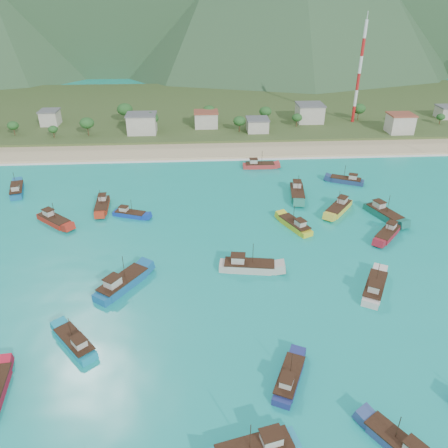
{
  "coord_description": "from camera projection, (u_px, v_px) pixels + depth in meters",
  "views": [
    {
      "loc": [
        -3.59,
        -72.94,
        53.15
      ],
      "look_at": [
        2.0,
        18.0,
        3.0
      ],
      "focal_mm": 35.0,
      "sensor_mm": 36.0,
      "label": 1
    }
  ],
  "objects": [
    {
      "name": "boat_13",
      "position": [
        17.0,
        190.0,
        126.41
      ],
      "size": [
        6.14,
        11.39,
        6.45
      ],
      "rotation": [
        0.0,
        0.0,
        0.28
      ],
      "color": "#145D90",
      "rests_on": "ground"
    },
    {
      "name": "boat_9",
      "position": [
        387.0,
        234.0,
        104.42
      ],
      "size": [
        8.99,
        9.53,
        5.98
      ],
      "rotation": [
        0.0,
        0.0,
        2.41
      ],
      "color": "maroon",
      "rests_on": "ground"
    },
    {
      "name": "village",
      "position": [
        220.0,
        121.0,
        176.11
      ],
      "size": [
        215.4,
        27.86,
        7.56
      ],
      "color": "beige",
      "rests_on": "ground"
    },
    {
      "name": "boat_27",
      "position": [
        289.0,
        379.0,
        66.08
      ],
      "size": [
        6.71,
        10.01,
        5.74
      ],
      "rotation": [
        0.0,
        0.0,
        5.85
      ],
      "color": "navy",
      "rests_on": "ground"
    },
    {
      "name": "radio_tower",
      "position": [
        359.0,
        73.0,
        177.06
      ],
      "size": [
        1.2,
        1.2,
        39.66
      ],
      "color": "red",
      "rests_on": "ground"
    },
    {
      "name": "boat_11",
      "position": [
        295.0,
        225.0,
        108.09
      ],
      "size": [
        7.28,
        10.78,
        6.18
      ],
      "rotation": [
        0.0,
        0.0,
        0.44
      ],
      "color": "yellow",
      "rests_on": "ground"
    },
    {
      "name": "boat_0",
      "position": [
        130.0,
        214.0,
        113.69
      ],
      "size": [
        9.15,
        5.44,
        5.19
      ],
      "rotation": [
        0.0,
        0.0,
        4.36
      ],
      "color": "#133AA8",
      "rests_on": "ground"
    },
    {
      "name": "boat_7",
      "position": [
        375.0,
        288.0,
        85.63
      ],
      "size": [
        8.32,
        11.31,
        6.57
      ],
      "rotation": [
        0.0,
        0.0,
        5.77
      ],
      "color": "beige",
      "rests_on": "ground"
    },
    {
      "name": "boat_3",
      "position": [
        75.0,
        343.0,
        72.65
      ],
      "size": [
        8.75,
        9.58,
        5.93
      ],
      "rotation": [
        0.0,
        0.0,
        0.7
      ],
      "color": "teal",
      "rests_on": "ground"
    },
    {
      "name": "beach",
      "position": [
        208.0,
        151.0,
        158.68
      ],
      "size": [
        400.0,
        18.0,
        1.2
      ],
      "primitive_type": "cube",
      "color": "beige",
      "rests_on": "ground"
    },
    {
      "name": "boat_16",
      "position": [
        384.0,
        214.0,
        113.23
      ],
      "size": [
        7.49,
        12.16,
        6.92
      ],
      "rotation": [
        0.0,
        0.0,
        3.51
      ],
      "color": "#15685B",
      "rests_on": "ground"
    },
    {
      "name": "boat_14",
      "position": [
        54.0,
        220.0,
        110.25
      ],
      "size": [
        10.22,
        9.59,
        6.4
      ],
      "rotation": [
        0.0,
        0.0,
        3.99
      ],
      "color": "#B12618",
      "rests_on": "ground"
    },
    {
      "name": "boat_6",
      "position": [
        339.0,
        208.0,
        116.08
      ],
      "size": [
        9.58,
        10.82,
        6.62
      ],
      "rotation": [
        0.0,
        0.0,
        2.47
      ],
      "color": "yellow",
      "rests_on": "ground"
    },
    {
      "name": "boat_24",
      "position": [
        248.0,
        266.0,
        92.08
      ],
      "size": [
        12.2,
        5.21,
        6.98
      ],
      "rotation": [
        0.0,
        0.0,
        4.56
      ],
      "color": "beige",
      "rests_on": "ground"
    },
    {
      "name": "boat_22",
      "position": [
        297.0,
        193.0,
        124.41
      ],
      "size": [
        5.2,
        12.37,
        7.08
      ],
      "rotation": [
        0.0,
        0.0,
        3.0
      ],
      "color": "#227B66",
      "rests_on": "ground"
    },
    {
      "name": "boat_26",
      "position": [
        399.0,
        446.0,
        56.56
      ],
      "size": [
        7.94,
        9.87,
        5.86
      ],
      "rotation": [
        0.0,
        0.0,
        0.59
      ],
      "color": "navy",
      "rests_on": "ground"
    },
    {
      "name": "boat_8",
      "position": [
        346.0,
        181.0,
        132.87
      ],
      "size": [
        10.35,
        6.93,
        5.93
      ],
      "rotation": [
        0.0,
        0.0,
        1.13
      ],
      "color": "navy",
      "rests_on": "ground"
    },
    {
      "name": "boat_4",
      "position": [
        122.0,
        284.0,
        86.66
      ],
      "size": [
        10.23,
        12.22,
        7.34
      ],
      "rotation": [
        0.0,
        0.0,
        5.66
      ],
      "color": "#145B93",
      "rests_on": "ground"
    },
    {
      "name": "ground",
      "position": [
        220.0,
        279.0,
        89.6
      ],
      "size": [
        600.0,
        600.0,
        0.0
      ],
      "primitive_type": "plane",
      "color": "#0C8A74",
      "rests_on": "ground"
    },
    {
      "name": "land",
      "position": [
        205.0,
        109.0,
        212.02
      ],
      "size": [
        400.0,
        110.0,
        2.4
      ],
      "primitive_type": "cube",
      "color": "#385123",
      "rests_on": "ground"
    },
    {
      "name": "vegetation",
      "position": [
        195.0,
        118.0,
        177.72
      ],
      "size": [
        276.86,
        25.99,
        8.53
      ],
      "color": "#235623",
      "rests_on": "ground"
    },
    {
      "name": "surf_line",
      "position": [
        209.0,
        160.0,
        150.37
      ],
      "size": [
        400.0,
        2.5,
        0.08
      ],
      "primitive_type": "cube",
      "color": "white",
      "rests_on": "ground"
    },
    {
      "name": "boat_20",
      "position": [
        102.0,
        206.0,
        117.69
      ],
      "size": [
        3.81,
        10.63,
        6.17
      ],
      "rotation": [
        0.0,
        0.0,
        3.21
      ],
      "color": "#B32D16",
      "rests_on": "ground"
    },
    {
      "name": "boat_19",
      "position": [
        259.0,
        166.0,
        143.68
      ],
      "size": [
        10.46,
        3.22,
        6.16
      ],
      "rotation": [
        0.0,
        0.0,
        4.7
      ],
      "color": "#B5312F",
      "rests_on": "ground"
    }
  ]
}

